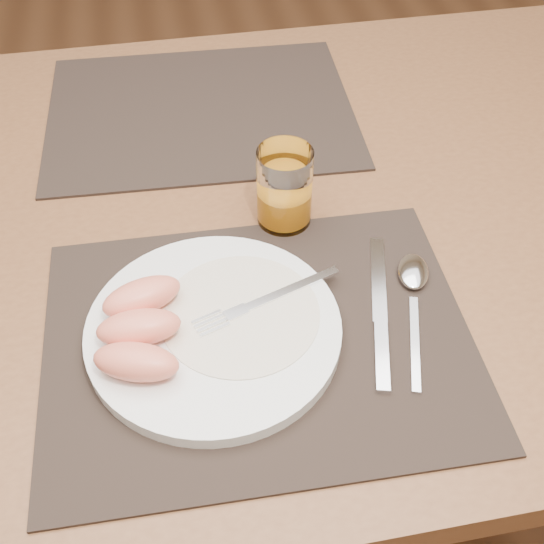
{
  "coord_description": "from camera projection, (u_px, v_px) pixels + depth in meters",
  "views": [
    {
      "loc": [
        -0.07,
        -0.66,
        1.33
      ],
      "look_at": [
        0.03,
        -0.14,
        0.77
      ],
      "focal_mm": 45.0,
      "sensor_mm": 36.0,
      "label": 1
    }
  ],
  "objects": [
    {
      "name": "ground",
      "position": [
        246.0,
        478.0,
        1.42
      ],
      "size": [
        5.0,
        5.0,
        0.0
      ],
      "primitive_type": "plane",
      "color": "brown",
      "rests_on": "ground"
    },
    {
      "name": "table",
      "position": [
        232.0,
        252.0,
        0.93
      ],
      "size": [
        1.4,
        0.9,
        0.75
      ],
      "color": "brown",
      "rests_on": "ground"
    },
    {
      "name": "placemat_near",
      "position": [
        258.0,
        339.0,
        0.72
      ],
      "size": [
        0.46,
        0.36,
        0.0
      ],
      "primitive_type": "cube",
      "rotation": [
        0.0,
        0.0,
        -0.03
      ],
      "color": "black",
      "rests_on": "table"
    },
    {
      "name": "placemat_far",
      "position": [
        201.0,
        111.0,
        1.02
      ],
      "size": [
        0.47,
        0.37,
        0.0
      ],
      "primitive_type": "cube",
      "rotation": [
        0.0,
        0.0,
        -0.05
      ],
      "color": "black",
      "rests_on": "table"
    },
    {
      "name": "plate",
      "position": [
        214.0,
        330.0,
        0.72
      ],
      "size": [
        0.27,
        0.27,
        0.02
      ],
      "primitive_type": "cylinder",
      "color": "white",
      "rests_on": "placemat_near"
    },
    {
      "name": "plate_dressing",
      "position": [
        240.0,
        313.0,
        0.72
      ],
      "size": [
        0.17,
        0.17,
        0.0
      ],
      "color": "white",
      "rests_on": "plate"
    },
    {
      "name": "fork",
      "position": [
        256.0,
        304.0,
        0.73
      ],
      "size": [
        0.17,
        0.07,
        0.0
      ],
      "color": "silver",
      "rests_on": "plate"
    },
    {
      "name": "knife",
      "position": [
        380.0,
        322.0,
        0.73
      ],
      "size": [
        0.07,
        0.22,
        0.01
      ],
      "color": "silver",
      "rests_on": "placemat_near"
    },
    {
      "name": "spoon",
      "position": [
        413.0,
        281.0,
        0.77
      ],
      "size": [
        0.08,
        0.19,
        0.01
      ],
      "color": "silver",
      "rests_on": "placemat_near"
    },
    {
      "name": "juice_glass",
      "position": [
        284.0,
        191.0,
        0.82
      ],
      "size": [
        0.07,
        0.07,
        0.1
      ],
      "color": "white",
      "rests_on": "placemat_near"
    },
    {
      "name": "grapefruit_wedges",
      "position": [
        139.0,
        328.0,
        0.69
      ],
      "size": [
        0.1,
        0.15,
        0.03
      ],
      "color": "#F18062",
      "rests_on": "plate"
    }
  ]
}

